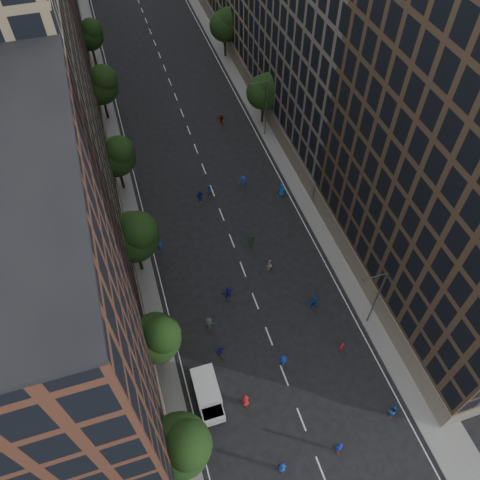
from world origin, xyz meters
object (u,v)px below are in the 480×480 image
Objects in this scene: streetlamp_near at (376,296)px; cargo_van at (208,394)px; skater_2 at (392,411)px; skater_1 at (339,447)px; streetlamp_far at (265,106)px; skater_0 at (283,467)px.

streetlamp_near is 18.81m from cargo_van.
skater_2 is at bearing -21.53° from cargo_van.
cargo_van is at bearing -0.45° from skater_2.
streetlamp_near is 4.94× the size of skater_1.
skater_2 is (-2.26, -9.52, -4.29)m from streetlamp_near.
skater_2 is (-2.26, -42.52, -4.29)m from streetlamp_far.
cargo_van is 12.63m from skater_1.
streetlamp_near is 18.06m from skater_0.
skater_0 is (-13.64, -11.00, -4.39)m from streetlamp_near.
skater_0 is at bearing 10.84° from skater_1.
cargo_van reaches higher than skater_0.
skater_0 is 5.31m from skater_1.
streetlamp_far is at bearing -94.78° from skater_0.
streetlamp_far is 42.80m from skater_2.
streetlamp_near is 33.00m from streetlamp_far.
skater_0 is 0.89× the size of skater_2.
skater_0 is at bearing -59.71° from cargo_van.
skater_2 is at bearing -93.04° from streetlamp_far.
cargo_van reaches higher than skater_1.
skater_1 reaches higher than skater_2.
skater_1 is 1.05× the size of skater_2.
streetlamp_near and streetlamp_far have the same top height.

